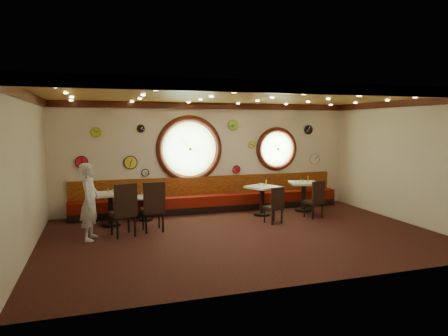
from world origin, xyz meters
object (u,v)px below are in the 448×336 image
table_b (145,205)px  condiment_a_bottle (115,189)px  condiment_a_pepper (113,191)px  waiter (90,202)px  condiment_c_salt (259,184)px  condiment_d_salt (301,181)px  chair_c (275,203)px  condiment_b_pepper (147,194)px  chair_b (153,203)px  condiment_b_bottle (149,193)px  table_a (110,205)px  condiment_d_pepper (303,181)px  condiment_a_salt (108,190)px  condiment_b_salt (141,194)px  chair_a (124,207)px  chair_d (316,197)px  table_c (262,197)px  condiment_c_bottle (266,182)px  condiment_c_pepper (264,185)px  condiment_d_bottle (308,179)px  table_d (304,193)px

table_b → condiment_a_bottle: (-0.78, -0.27, 0.51)m
condiment_a_pepper → waiter: size_ratio=0.05×
condiment_c_salt → waiter: waiter is taller
table_b → condiment_a_pepper: size_ratio=8.01×
table_b → condiment_d_salt: bearing=-3.2°
chair_c → condiment_b_pepper: size_ratio=7.03×
chair_b → condiment_c_salt: 3.25m
condiment_c_salt → condiment_b_bottle: bearing=173.6°
table_a → condiment_c_salt: size_ratio=7.74×
condiment_d_salt → condiment_d_pepper: 0.10m
condiment_d_salt → condiment_a_salt: bearing=179.5°
condiment_b_salt → waiter: waiter is taller
table_a → condiment_b_bottle: (1.02, 0.35, 0.21)m
chair_a → waiter: size_ratio=0.44×
table_b → condiment_a_bottle: condiment_a_bottle is taller
chair_d → table_b: bearing=152.9°
chair_d → condiment_b_pepper: bearing=152.7°
table_c → chair_c: chair_c is taller
table_c → condiment_c_bottle: bearing=30.7°
chair_a → condiment_d_pepper: (5.23, 1.24, 0.21)m
condiment_c_salt → condiment_c_pepper: size_ratio=1.10×
table_c → condiment_a_bottle: size_ratio=6.30×
condiment_b_salt → condiment_d_bottle: size_ratio=0.53×
condiment_a_pepper → condiment_c_pepper: (4.07, -0.14, -0.01)m
table_c → chair_d: size_ratio=1.57×
chair_c → table_d: bearing=23.6°
chair_c → condiment_c_salt: size_ratio=5.47×
table_a → condiment_d_bottle: bearing=1.0°
table_d → waiter: bearing=-168.6°
condiment_b_salt → condiment_c_salt: size_ratio=0.88×
table_d → chair_b: size_ratio=1.28×
chair_d → condiment_b_salt: (-4.59, 1.20, 0.12)m
table_d → condiment_a_bottle: condiment_a_bottle is taller
condiment_b_salt → waiter: 1.97m
chair_b → table_d: bearing=8.1°
condiment_d_pepper → condiment_d_bottle: bearing=5.1°
chair_b → condiment_c_bottle: chair_b is taller
table_a → condiment_b_pepper: bearing=18.4°
waiter → condiment_a_bottle: bearing=-11.7°
condiment_c_pepper → condiment_d_pepper: size_ratio=1.07×
chair_d → condiment_c_salt: bearing=134.8°
table_b → chair_a: 1.63m
condiment_a_pepper → condiment_d_salt: bearing=0.7°
condiment_a_salt → condiment_b_bottle: (1.05, 0.24, -0.15)m
chair_b → condiment_d_pepper: chair_b is taller
table_d → condiment_c_pepper: 1.43m
chair_c → condiment_a_bottle: (-3.95, 1.11, 0.37)m
waiter → table_b: bearing=-28.2°
condiment_c_bottle → condiment_b_pepper: bearing=175.2°
table_d → condiment_a_bottle: size_ratio=6.04×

